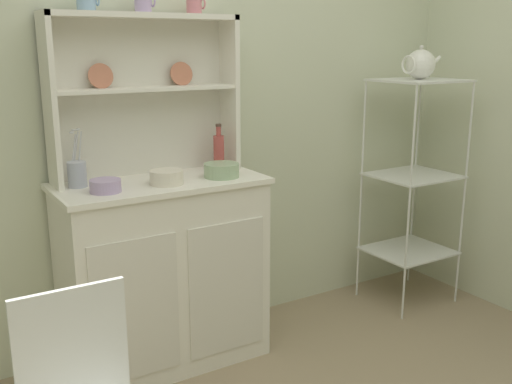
% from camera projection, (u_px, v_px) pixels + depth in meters
% --- Properties ---
extents(wall_back, '(3.84, 0.05, 2.50)m').
position_uv_depth(wall_back, '(190.00, 92.00, 2.90)').
color(wall_back, beige).
rests_on(wall_back, ground).
extents(hutch_cabinet, '(0.94, 0.45, 0.89)m').
position_uv_depth(hutch_cabinet, '(164.00, 271.00, 2.74)').
color(hutch_cabinet, white).
rests_on(hutch_cabinet, ground).
extents(hutch_shelf_unit, '(0.87, 0.18, 0.72)m').
position_uv_depth(hutch_shelf_unit, '(143.00, 84.00, 2.67)').
color(hutch_shelf_unit, silver).
rests_on(hutch_shelf_unit, hutch_cabinet).
extents(bakers_rack, '(0.45, 0.40, 1.29)m').
position_uv_depth(bakers_rack, '(414.00, 169.00, 3.35)').
color(bakers_rack, silver).
rests_on(bakers_rack, ground).
extents(cup_sky_0, '(0.09, 0.08, 0.08)m').
position_uv_depth(cup_sky_0, '(86.00, 1.00, 2.43)').
color(cup_sky_0, '#8EB2D1').
rests_on(cup_sky_0, hutch_shelf_unit).
extents(cup_lilac_1, '(0.09, 0.07, 0.09)m').
position_uv_depth(cup_lilac_1, '(143.00, 2.00, 2.55)').
color(cup_lilac_1, '#B79ECC').
rests_on(cup_lilac_1, hutch_shelf_unit).
extents(cup_rose_2, '(0.08, 0.07, 0.09)m').
position_uv_depth(cup_rose_2, '(194.00, 4.00, 2.68)').
color(cup_rose_2, '#D17A84').
rests_on(cup_rose_2, hutch_shelf_unit).
extents(bowl_mixing_large, '(0.13, 0.13, 0.05)m').
position_uv_depth(bowl_mixing_large, '(105.00, 186.00, 2.43)').
color(bowl_mixing_large, '#B79ECC').
rests_on(bowl_mixing_large, hutch_cabinet).
extents(bowl_floral_medium, '(0.15, 0.15, 0.06)m').
position_uv_depth(bowl_floral_medium, '(167.00, 177.00, 2.57)').
color(bowl_floral_medium, silver).
rests_on(bowl_floral_medium, hutch_cabinet).
extents(bowl_cream_small, '(0.16, 0.16, 0.06)m').
position_uv_depth(bowl_cream_small, '(222.00, 170.00, 2.70)').
color(bowl_cream_small, '#9EB78E').
rests_on(bowl_cream_small, hutch_cabinet).
extents(jam_bottle, '(0.05, 0.05, 0.22)m').
position_uv_depth(jam_bottle, '(219.00, 151.00, 2.86)').
color(jam_bottle, '#B74C47').
rests_on(jam_bottle, hutch_cabinet).
extents(utensil_jar, '(0.08, 0.08, 0.25)m').
position_uv_depth(utensil_jar, '(77.00, 173.00, 2.51)').
color(utensil_jar, '#B2B7C6').
rests_on(utensil_jar, hutch_cabinet).
extents(porcelain_teapot, '(0.25, 0.16, 0.18)m').
position_uv_depth(porcelain_teapot, '(420.00, 64.00, 3.20)').
color(porcelain_teapot, white).
rests_on(porcelain_teapot, bakers_rack).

